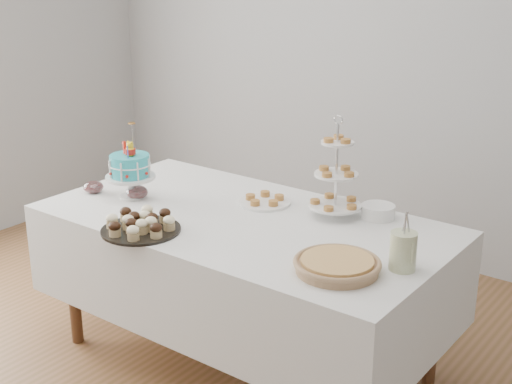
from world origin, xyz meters
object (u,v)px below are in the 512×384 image
Objects in this scene: cupcake_tray at (141,223)px; jam_bowl_b at (137,192)px; birthday_cake at (131,178)px; utensil_pitcher at (403,250)px; pie at (337,265)px; pastry_plate at (265,200)px; tiered_stand at (336,175)px; table at (243,263)px; plate_stack at (378,211)px; jam_bowl_a at (93,187)px.

cupcake_tray reaches higher than jam_bowl_b.
birthday_cake reaches higher than utensil_pitcher.
birthday_cake is 1.11× the size of pie.
utensil_pitcher reaches higher than pastry_plate.
pastry_plate is at bearing 51.59° from birthday_cake.
tiered_stand is 1.01m from jam_bowl_b.
table is 5.40× the size of cupcake_tray.
pie is at bearing -33.86° from pastry_plate.
plate_stack is at bearing 16.85° from pastry_plate.
birthday_cake is 1.08× the size of cupcake_tray.
table is 8.09× the size of utensil_pitcher.
jam_bowl_b is at bearing 16.58° from jam_bowl_a.
tiered_stand is 4.34× the size of jam_bowl_b.
pie reaches higher than table.
plate_stack reaches higher than pie.
utensil_pitcher is (0.84, -0.07, 0.31)m from table.
tiered_stand is 0.63m from utensil_pitcher.
utensil_pitcher is at bearing 42.32° from pie.
pastry_plate is at bearing -163.15° from plate_stack.
birthday_cake is 0.08m from jam_bowl_b.
tiered_stand is 1.26m from jam_bowl_a.
utensil_pitcher is at bearing 1.35° from jam_bowl_b.
jam_bowl_a is at bearing -153.96° from pastry_plate.
jam_bowl_b is at bearing -170.56° from table.
birthday_cake is 0.79× the size of tiered_stand.
pie is 2.17× the size of plate_stack.
cupcake_tray is at bearing -110.05° from pastry_plate.
birthday_cake is 1.03m from tiered_stand.
pie is 0.64m from plate_stack.
table is 0.33m from pastry_plate.
table is 5.58× the size of pie.
table is 17.21× the size of jam_bowl_b.
cupcake_tray is 0.73× the size of tiered_stand.
table is 3.96× the size of tiered_stand.
table is 7.48× the size of pastry_plate.
birthday_cake is at bearing 15.41° from jam_bowl_a.
pastry_plate is (-0.04, 0.22, 0.24)m from table.
cupcake_tray is 0.92m from tiered_stand.
table is 0.55m from cupcake_tray.
pie is at bearing -113.04° from utensil_pitcher.
cupcake_tray is 1.09m from plate_stack.
pie is at bearing 9.98° from cupcake_tray.
jam_bowl_b reaches higher than plate_stack.
table is at bearing 9.44° from jam_bowl_b.
cupcake_tray reaches higher than jam_bowl_a.
pastry_plate is at bearing 99.47° from table.
pastry_plate is 0.89m from jam_bowl_a.
cupcake_tray is at bearing -16.64° from birthday_cake.
cupcake_tray is at bearing -138.49° from utensil_pitcher.
utensil_pitcher is (0.19, 0.17, 0.05)m from pie.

